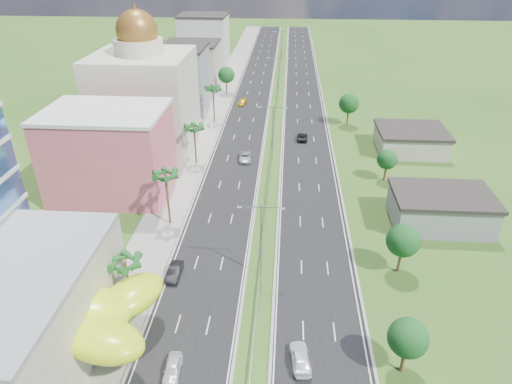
# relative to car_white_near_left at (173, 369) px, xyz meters

# --- Properties ---
(ground) EXTENTS (500.00, 500.00, 0.00)m
(ground) POSITION_rel_car_white_near_left_xyz_m (8.26, 7.15, -0.77)
(ground) COLOR #2D5119
(ground) RESTS_ON ground
(road_left) EXTENTS (11.00, 260.00, 0.04)m
(road_left) POSITION_rel_car_white_near_left_xyz_m (0.76, 97.15, -0.75)
(road_left) COLOR black
(road_left) RESTS_ON ground
(road_right) EXTENTS (11.00, 260.00, 0.04)m
(road_right) POSITION_rel_car_white_near_left_xyz_m (15.76, 97.15, -0.75)
(road_right) COLOR black
(road_right) RESTS_ON ground
(sidewalk_left) EXTENTS (7.00, 260.00, 0.12)m
(sidewalk_left) POSITION_rel_car_white_near_left_xyz_m (-8.74, 97.15, -0.71)
(sidewalk_left) COLOR gray
(sidewalk_left) RESTS_ON ground
(median_guardrail) EXTENTS (0.10, 216.06, 0.76)m
(median_guardrail) POSITION_rel_car_white_near_left_xyz_m (8.26, 79.14, -0.15)
(median_guardrail) COLOR gray
(median_guardrail) RESTS_ON ground
(streetlight_median_b) EXTENTS (6.04, 0.25, 11.00)m
(streetlight_median_b) POSITION_rel_car_white_near_left_xyz_m (8.26, 17.15, 5.98)
(streetlight_median_b) COLOR gray
(streetlight_median_b) RESTS_ON ground
(streetlight_median_c) EXTENTS (6.04, 0.25, 11.00)m
(streetlight_median_c) POSITION_rel_car_white_near_left_xyz_m (8.26, 57.15, 5.98)
(streetlight_median_c) COLOR gray
(streetlight_median_c) RESTS_ON ground
(streetlight_median_d) EXTENTS (6.04, 0.25, 11.00)m
(streetlight_median_d) POSITION_rel_car_white_near_left_xyz_m (8.26, 102.15, 5.98)
(streetlight_median_d) COLOR gray
(streetlight_median_d) RESTS_ON ground
(streetlight_median_e) EXTENTS (6.04, 0.25, 11.00)m
(streetlight_median_e) POSITION_rel_car_white_near_left_xyz_m (8.26, 147.15, 5.98)
(streetlight_median_e) COLOR gray
(streetlight_median_e) RESTS_ON ground
(lime_canopy) EXTENTS (18.00, 15.00, 7.40)m
(lime_canopy) POSITION_rel_car_white_near_left_xyz_m (-11.74, 3.15, 4.22)
(lime_canopy) COLOR #BFE616
(lime_canopy) RESTS_ON ground
(pink_shophouse) EXTENTS (20.00, 15.00, 15.00)m
(pink_shophouse) POSITION_rel_car_white_near_left_xyz_m (-19.74, 39.15, 6.73)
(pink_shophouse) COLOR #D3566C
(pink_shophouse) RESTS_ON ground
(domed_building) EXTENTS (20.00, 20.00, 28.70)m
(domed_building) POSITION_rel_car_white_near_left_xyz_m (-19.74, 62.15, 10.59)
(domed_building) COLOR beige
(domed_building) RESTS_ON ground
(midrise_grey) EXTENTS (16.00, 15.00, 16.00)m
(midrise_grey) POSITION_rel_car_white_near_left_xyz_m (-18.74, 87.15, 7.23)
(midrise_grey) COLOR gray
(midrise_grey) RESTS_ON ground
(midrise_beige) EXTENTS (16.00, 15.00, 13.00)m
(midrise_beige) POSITION_rel_car_white_near_left_xyz_m (-18.74, 109.15, 5.73)
(midrise_beige) COLOR #A9A28B
(midrise_beige) RESTS_ON ground
(midrise_white) EXTENTS (16.00, 15.00, 18.00)m
(midrise_white) POSITION_rel_car_white_near_left_xyz_m (-18.74, 132.15, 8.23)
(midrise_white) COLOR silver
(midrise_white) RESTS_ON ground
(shed_near) EXTENTS (15.00, 10.00, 5.00)m
(shed_near) POSITION_rel_car_white_near_left_xyz_m (36.26, 32.15, 1.73)
(shed_near) COLOR gray
(shed_near) RESTS_ON ground
(shed_far) EXTENTS (14.00, 12.00, 4.40)m
(shed_far) POSITION_rel_car_white_near_left_xyz_m (38.26, 62.15, 1.43)
(shed_far) COLOR #A9A28B
(shed_far) RESTS_ON ground
(palm_tree_b) EXTENTS (3.60, 3.60, 8.10)m
(palm_tree_b) POSITION_rel_car_white_near_left_xyz_m (-7.24, 9.15, 6.29)
(palm_tree_b) COLOR #47301C
(palm_tree_b) RESTS_ON ground
(palm_tree_c) EXTENTS (3.60, 3.60, 9.60)m
(palm_tree_c) POSITION_rel_car_white_near_left_xyz_m (-7.24, 29.15, 7.73)
(palm_tree_c) COLOR #47301C
(palm_tree_c) RESTS_ON ground
(palm_tree_d) EXTENTS (3.60, 3.60, 8.60)m
(palm_tree_d) POSITION_rel_car_white_near_left_xyz_m (-7.24, 52.15, 6.77)
(palm_tree_d) COLOR #47301C
(palm_tree_d) RESTS_ON ground
(palm_tree_e) EXTENTS (3.60, 3.60, 9.40)m
(palm_tree_e) POSITION_rel_car_white_near_left_xyz_m (-7.24, 77.15, 7.54)
(palm_tree_e) COLOR #47301C
(palm_tree_e) RESTS_ON ground
(leafy_tree_lfar) EXTENTS (4.90, 4.90, 8.05)m
(leafy_tree_lfar) POSITION_rel_car_white_near_left_xyz_m (-7.24, 102.15, 4.81)
(leafy_tree_lfar) COLOR #47301C
(leafy_tree_lfar) RESTS_ON ground
(leafy_tree_ra) EXTENTS (4.20, 4.20, 6.90)m
(leafy_tree_ra) POSITION_rel_car_white_near_left_xyz_m (24.26, 2.15, 4.01)
(leafy_tree_ra) COLOR #47301C
(leafy_tree_ra) RESTS_ON ground
(leafy_tree_rb) EXTENTS (4.55, 4.55, 7.47)m
(leafy_tree_rb) POSITION_rel_car_white_near_left_xyz_m (27.26, 19.15, 4.41)
(leafy_tree_rb) COLOR #47301C
(leafy_tree_rb) RESTS_ON ground
(leafy_tree_rc) EXTENTS (3.85, 3.85, 6.33)m
(leafy_tree_rc) POSITION_rel_car_white_near_left_xyz_m (30.26, 47.15, 3.61)
(leafy_tree_rc) COLOR #47301C
(leafy_tree_rc) RESTS_ON ground
(leafy_tree_rd) EXTENTS (4.90, 4.90, 8.05)m
(leafy_tree_rd) POSITION_rel_car_white_near_left_xyz_m (26.26, 77.15, 4.81)
(leafy_tree_rd) COLOR #47301C
(leafy_tree_rd) RESTS_ON ground
(car_white_near_left) EXTENTS (1.94, 4.36, 1.46)m
(car_white_near_left) POSITION_rel_car_white_near_left_xyz_m (0.00, 0.00, 0.00)
(car_white_near_left) COLOR silver
(car_white_near_left) RESTS_ON road_left
(car_dark_left) EXTENTS (1.59, 4.55, 1.50)m
(car_dark_left) POSITION_rel_car_white_near_left_xyz_m (-3.42, 15.90, 0.02)
(car_dark_left) COLOR black
(car_dark_left) RESTS_ON road_left
(car_silver_mid_left) EXTENTS (2.87, 5.38, 1.44)m
(car_silver_mid_left) POSITION_rel_car_white_near_left_xyz_m (2.68, 54.32, -0.01)
(car_silver_mid_left) COLOR #AFB3B7
(car_silver_mid_left) RESTS_ON road_left
(car_yellow_far_left) EXTENTS (2.78, 5.19, 1.43)m
(car_yellow_far_left) POSITION_rel_car_white_near_left_xyz_m (-1.54, 91.72, -0.01)
(car_yellow_far_left) COLOR gold
(car_yellow_far_left) RESTS_ON road_left
(car_white_near_right) EXTENTS (2.60, 5.12, 1.67)m
(car_white_near_right) POSITION_rel_car_white_near_left_xyz_m (13.48, 2.31, 0.11)
(car_white_near_right) COLOR white
(car_white_near_right) RESTS_ON road_right
(car_dark_far_right) EXTENTS (2.58, 5.09, 1.38)m
(car_dark_far_right) POSITION_rel_car_white_near_left_xyz_m (14.90, 66.62, -0.04)
(car_dark_far_right) COLOR black
(car_dark_far_right) RESTS_ON road_right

